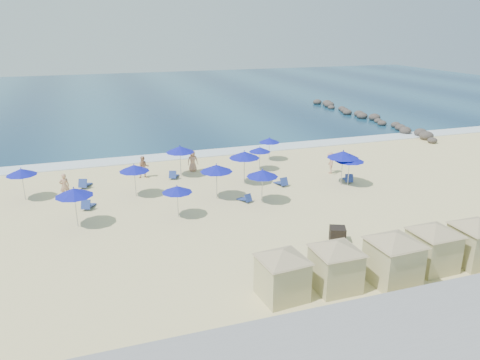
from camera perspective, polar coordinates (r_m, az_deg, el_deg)
name	(u,v)px	position (r m, az deg, el deg)	size (l,w,h in m)	color
ground	(264,214)	(30.26, 2.92, -4.18)	(160.00, 160.00, 0.00)	beige
ocean	(144,96)	(82.38, -11.58, 10.03)	(160.00, 80.00, 0.06)	#0D2D4B
surf_line	(203,154)	(44.24, -4.53, 3.23)	(160.00, 2.50, 0.08)	white
seawall	(395,328)	(19.61, 18.34, -16.73)	(160.00, 6.10, 1.22)	gray
rock_jetty	(366,117)	(62.42, 15.15, 7.45)	(2.56, 26.66, 0.96)	#302A28
trash_bin	(337,235)	(26.97, 11.80, -6.53)	(0.86, 0.86, 0.86)	black
cabana_0	(282,267)	(20.99, 5.19, -10.57)	(4.13, 4.13, 2.60)	tan
cabana_1	(336,259)	(22.01, 11.63, -9.37)	(4.22, 4.22, 2.64)	tan
cabana_2	(394,251)	(23.14, 18.27, -8.22)	(4.51, 4.51, 2.83)	tan
cabana_3	(434,240)	(25.07, 22.56, -6.81)	(4.31, 4.31, 2.70)	tan
cabana_4	(476,235)	(26.54, 26.84, -5.99)	(4.34, 4.34, 2.72)	tan
umbrella_0	(21,172)	(35.36, -25.11, 0.91)	(2.06, 2.06, 2.34)	#A5A8AD
umbrella_1	(74,192)	(29.34, -19.59, -1.41)	(2.24, 2.24, 2.55)	#A5A8AD
umbrella_2	(134,168)	(33.47, -12.78, 1.43)	(2.12, 2.12, 2.42)	#A5A8AD
umbrella_3	(177,189)	(29.35, -7.68, -1.12)	(1.91, 1.91, 2.18)	#A5A8AD
umbrella_4	(180,149)	(37.37, -7.33, 3.74)	(2.26, 2.26, 2.57)	#A5A8AD
umbrella_5	(216,168)	(32.18, -2.89, 1.45)	(2.26, 2.26, 2.57)	#A5A8AD
umbrella_6	(262,173)	(31.41, 2.74, 0.83)	(2.16, 2.16, 2.46)	#A5A8AD
umbrella_7	(260,149)	(38.75, 2.42, 3.74)	(1.82, 1.82, 2.07)	#A5A8AD
umbrella_8	(244,155)	(35.17, 0.53, 3.10)	(2.35, 2.35, 2.67)	#A5A8AD
umbrella_9	(269,140)	(41.70, 3.61, 4.86)	(1.87, 1.87, 2.13)	#A5A8AD
umbrella_10	(343,154)	(35.88, 12.45, 3.06)	(2.40, 2.40, 2.73)	#A5A8AD
umbrella_11	(350,158)	(35.75, 13.23, 2.59)	(2.18, 2.18, 2.48)	#A5A8AD
beach_chair_0	(88,205)	(32.63, -18.07, -2.91)	(1.04, 1.48, 0.75)	navy
beach_chair_1	(85,184)	(36.90, -18.41, -0.46)	(1.08, 1.53, 0.77)	navy
beach_chair_2	(174,175)	(37.47, -8.10, 0.58)	(1.04, 1.41, 0.71)	navy
beach_chair_3	(245,199)	(32.23, 0.67, -2.28)	(0.89, 1.27, 0.64)	navy
beach_chair_4	(282,182)	(35.56, 5.11, -0.28)	(0.75, 1.38, 0.72)	navy
beach_chair_5	(348,179)	(37.16, 13.05, 0.14)	(1.05, 1.48, 0.74)	navy
beachgoer_0	(64,186)	(34.83, -20.61, -0.69)	(0.67, 0.44, 1.83)	tan
beachgoer_1	(144,167)	(37.80, -11.67, 1.55)	(0.86, 0.67, 1.77)	tan
beachgoer_2	(330,163)	(38.89, 10.95, 2.06)	(1.13, 0.65, 1.75)	tan
beachgoer_3	(193,161)	(38.89, -5.79, 2.34)	(0.87, 0.57, 1.79)	tan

